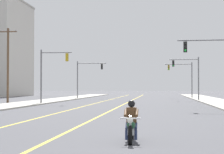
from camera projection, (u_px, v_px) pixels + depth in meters
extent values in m
cube|color=yellow|center=(128.00, 102.00, 52.37)|extent=(0.16, 100.00, 0.01)
cube|color=yellow|center=(100.00, 102.00, 52.77)|extent=(0.16, 100.00, 0.01)
cube|color=#ADA89E|center=(33.00, 103.00, 48.65)|extent=(4.40, 110.00, 0.14)
cylinder|color=black|center=(130.00, 135.00, 13.71)|extent=(0.14, 0.64, 0.64)
cylinder|color=black|center=(132.00, 130.00, 15.25)|extent=(0.14, 0.64, 0.64)
cylinder|color=silver|center=(130.00, 126.00, 13.81)|extent=(0.08, 0.33, 0.68)
sphere|color=white|center=(130.00, 120.00, 13.67)|extent=(0.20, 0.20, 0.20)
cylinder|color=silver|center=(130.00, 118.00, 13.87)|extent=(0.70, 0.06, 0.04)
ellipsoid|color=#143D23|center=(131.00, 125.00, 14.36)|extent=(0.33, 0.57, 0.28)
cube|color=silver|center=(131.00, 131.00, 14.48)|extent=(0.25, 0.45, 0.24)
cube|color=black|center=(132.00, 126.00, 14.80)|extent=(0.29, 0.53, 0.12)
cube|color=#143D23|center=(132.00, 122.00, 15.21)|extent=(0.21, 0.36, 0.08)
cylinder|color=silver|center=(128.00, 132.00, 14.89)|extent=(0.09, 0.55, 0.08)
cube|color=brown|center=(132.00, 115.00, 14.77)|extent=(0.37, 0.25, 0.56)
sphere|color=black|center=(131.00, 104.00, 14.76)|extent=(0.26, 0.26, 0.26)
cylinder|color=navy|center=(135.00, 126.00, 14.61)|extent=(0.15, 0.44, 0.30)
cylinder|color=navy|center=(136.00, 135.00, 14.42)|extent=(0.11, 0.16, 0.35)
cylinder|color=brown|center=(137.00, 113.00, 14.50)|extent=(0.11, 0.53, 0.27)
cylinder|color=navy|center=(127.00, 126.00, 14.63)|extent=(0.15, 0.44, 0.30)
cylinder|color=navy|center=(127.00, 135.00, 14.45)|extent=(0.11, 0.16, 0.35)
cylinder|color=brown|center=(126.00, 113.00, 14.53)|extent=(0.11, 0.53, 0.27)
cylinder|color=slate|center=(204.00, 40.00, 34.38)|extent=(4.40, 0.18, 0.11)
cube|color=black|center=(185.00, 47.00, 34.56)|extent=(0.30, 0.24, 0.90)
sphere|color=black|center=(185.00, 43.00, 34.41)|extent=(0.18, 0.18, 0.18)
sphere|color=black|center=(185.00, 47.00, 34.41)|extent=(0.18, 0.18, 0.18)
sphere|color=green|center=(185.00, 50.00, 34.40)|extent=(0.18, 0.18, 0.18)
cylinder|color=slate|center=(41.00, 77.00, 46.85)|extent=(0.18, 0.18, 6.20)
cylinder|color=slate|center=(56.00, 53.00, 46.72)|extent=(3.54, 0.13, 0.11)
cube|color=#B79319|center=(67.00, 57.00, 46.58)|extent=(0.30, 0.24, 0.90)
sphere|color=black|center=(67.00, 55.00, 46.74)|extent=(0.18, 0.18, 0.18)
sphere|color=black|center=(67.00, 57.00, 46.73)|extent=(0.18, 0.18, 0.18)
sphere|color=green|center=(67.00, 60.00, 46.72)|extent=(0.18, 0.18, 0.18)
cylinder|color=slate|center=(199.00, 79.00, 58.13)|extent=(0.18, 0.18, 6.20)
cylinder|color=slate|center=(184.00, 60.00, 58.47)|extent=(4.15, 0.19, 0.11)
cube|color=black|center=(173.00, 63.00, 58.65)|extent=(0.30, 0.25, 0.90)
sphere|color=black|center=(173.00, 61.00, 58.51)|extent=(0.18, 0.18, 0.18)
sphere|color=black|center=(173.00, 63.00, 58.50)|extent=(0.18, 0.18, 0.18)
sphere|color=green|center=(173.00, 65.00, 58.49)|extent=(0.18, 0.18, 0.18)
cylinder|color=slate|center=(77.00, 80.00, 68.14)|extent=(0.18, 0.18, 6.20)
cylinder|color=slate|center=(92.00, 63.00, 68.01)|extent=(4.79, 0.27, 0.11)
cube|color=black|center=(102.00, 67.00, 67.86)|extent=(0.31, 0.25, 0.90)
sphere|color=black|center=(102.00, 65.00, 68.03)|extent=(0.18, 0.18, 0.18)
sphere|color=black|center=(102.00, 67.00, 68.02)|extent=(0.18, 0.18, 0.18)
sphere|color=green|center=(102.00, 69.00, 68.01)|extent=(0.18, 0.18, 0.18)
cylinder|color=slate|center=(192.00, 80.00, 70.35)|extent=(0.18, 0.18, 6.20)
cylinder|color=slate|center=(178.00, 64.00, 70.70)|extent=(4.64, 0.15, 0.11)
cube|color=#B79319|center=(169.00, 68.00, 70.88)|extent=(0.30, 0.24, 0.90)
sphere|color=black|center=(169.00, 66.00, 70.74)|extent=(0.18, 0.18, 0.18)
sphere|color=black|center=(169.00, 67.00, 70.73)|extent=(0.18, 0.18, 0.18)
sphere|color=green|center=(169.00, 69.00, 70.72)|extent=(0.18, 0.18, 0.18)
cylinder|color=brown|center=(8.00, 66.00, 47.78)|extent=(0.26, 0.26, 8.79)
cube|color=brown|center=(8.00, 32.00, 47.88)|extent=(2.10, 0.12, 0.12)
cylinder|color=slate|center=(1.00, 31.00, 47.98)|extent=(0.08, 0.08, 0.12)
cylinder|color=slate|center=(15.00, 31.00, 47.78)|extent=(0.08, 0.08, 0.12)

